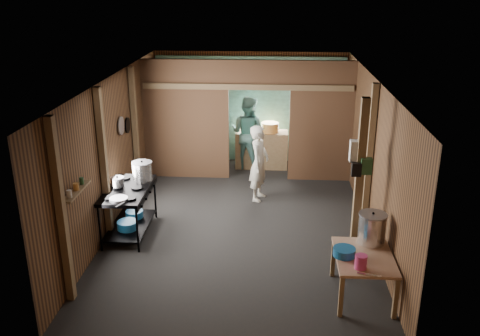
# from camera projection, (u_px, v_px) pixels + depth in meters

# --- Properties ---
(floor) EXTENTS (4.50, 7.00, 0.00)m
(floor) POSITION_uv_depth(u_px,v_px,m) (241.00, 221.00, 9.52)
(floor) COLOR black
(floor) RESTS_ON ground
(ceiling) EXTENTS (4.50, 7.00, 0.00)m
(ceiling) POSITION_uv_depth(u_px,v_px,m) (241.00, 79.00, 8.63)
(ceiling) COLOR #292929
(ceiling) RESTS_ON ground
(wall_back) EXTENTS (4.50, 0.00, 2.60)m
(wall_back) POSITION_uv_depth(u_px,v_px,m) (250.00, 107.00, 12.35)
(wall_back) COLOR brown
(wall_back) RESTS_ON ground
(wall_front) EXTENTS (4.50, 0.00, 2.60)m
(wall_front) POSITION_uv_depth(u_px,v_px,m) (221.00, 252.00, 5.79)
(wall_front) COLOR brown
(wall_front) RESTS_ON ground
(wall_left) EXTENTS (0.00, 7.00, 2.60)m
(wall_left) POSITION_uv_depth(u_px,v_px,m) (114.00, 151.00, 9.21)
(wall_left) COLOR brown
(wall_left) RESTS_ON ground
(wall_right) EXTENTS (0.00, 7.00, 2.60)m
(wall_right) POSITION_uv_depth(u_px,v_px,m) (371.00, 156.00, 8.93)
(wall_right) COLOR brown
(wall_right) RESTS_ON ground
(partition_left) EXTENTS (1.85, 0.10, 2.60)m
(partition_left) POSITION_uv_depth(u_px,v_px,m) (186.00, 120.00, 11.21)
(partition_left) COLOR #53331E
(partition_left) RESTS_ON floor
(partition_right) EXTENTS (1.35, 0.10, 2.60)m
(partition_right) POSITION_uv_depth(u_px,v_px,m) (321.00, 122.00, 11.04)
(partition_right) COLOR #53331E
(partition_right) RESTS_ON floor
(partition_header) EXTENTS (1.30, 0.10, 0.60)m
(partition_header) POSITION_uv_depth(u_px,v_px,m) (260.00, 74.00, 10.78)
(partition_header) COLOR #53331E
(partition_header) RESTS_ON wall_back
(turquoise_panel) EXTENTS (4.40, 0.06, 2.50)m
(turquoise_panel) POSITION_uv_depth(u_px,v_px,m) (250.00, 110.00, 12.31)
(turquoise_panel) COLOR #70C5C1
(turquoise_panel) RESTS_ON wall_back
(back_counter) EXTENTS (1.20, 0.50, 0.85)m
(back_counter) POSITION_uv_depth(u_px,v_px,m) (262.00, 149.00, 12.12)
(back_counter) COLOR olive
(back_counter) RESTS_ON floor
(wall_clock) EXTENTS (0.20, 0.03, 0.20)m
(wall_clock) POSITION_uv_depth(u_px,v_px,m) (261.00, 83.00, 12.04)
(wall_clock) COLOR silver
(wall_clock) RESTS_ON wall_back
(post_left_a) EXTENTS (0.10, 0.12, 2.60)m
(post_left_a) POSITION_uv_depth(u_px,v_px,m) (61.00, 213.00, 6.77)
(post_left_a) COLOR olive
(post_left_a) RESTS_ON floor
(post_left_b) EXTENTS (0.10, 0.12, 2.60)m
(post_left_b) POSITION_uv_depth(u_px,v_px,m) (104.00, 166.00, 8.45)
(post_left_b) COLOR olive
(post_left_b) RESTS_ON floor
(post_left_c) EXTENTS (0.10, 0.12, 2.60)m
(post_left_c) POSITION_uv_depth(u_px,v_px,m) (135.00, 132.00, 10.33)
(post_left_c) COLOR olive
(post_left_c) RESTS_ON floor
(post_right) EXTENTS (0.10, 0.12, 2.60)m
(post_right) POSITION_uv_depth(u_px,v_px,m) (369.00, 160.00, 8.75)
(post_right) COLOR olive
(post_right) RESTS_ON floor
(post_free) EXTENTS (0.12, 0.12, 2.60)m
(post_free) POSITION_uv_depth(u_px,v_px,m) (359.00, 183.00, 7.74)
(post_free) COLOR olive
(post_free) RESTS_ON floor
(cross_beam) EXTENTS (4.40, 0.12, 0.12)m
(cross_beam) POSITION_uv_depth(u_px,v_px,m) (247.00, 87.00, 10.83)
(cross_beam) COLOR olive
(cross_beam) RESTS_ON wall_left
(pan_lid_big) EXTENTS (0.03, 0.34, 0.34)m
(pan_lid_big) POSITION_uv_depth(u_px,v_px,m) (121.00, 126.00, 9.46)
(pan_lid_big) COLOR gray
(pan_lid_big) RESTS_ON wall_left
(pan_lid_small) EXTENTS (0.03, 0.30, 0.30)m
(pan_lid_small) POSITION_uv_depth(u_px,v_px,m) (127.00, 125.00, 9.87)
(pan_lid_small) COLOR black
(pan_lid_small) RESTS_ON wall_left
(wall_shelf) EXTENTS (0.14, 0.80, 0.03)m
(wall_shelf) POSITION_uv_depth(u_px,v_px,m) (76.00, 191.00, 7.20)
(wall_shelf) COLOR olive
(wall_shelf) RESTS_ON wall_left
(jar_white) EXTENTS (0.07, 0.07, 0.10)m
(jar_white) POSITION_uv_depth(u_px,v_px,m) (69.00, 194.00, 6.94)
(jar_white) COLOR silver
(jar_white) RESTS_ON wall_shelf
(jar_yellow) EXTENTS (0.08, 0.08, 0.10)m
(jar_yellow) POSITION_uv_depth(u_px,v_px,m) (76.00, 187.00, 7.18)
(jar_yellow) COLOR gold
(jar_yellow) RESTS_ON wall_shelf
(jar_green) EXTENTS (0.06, 0.06, 0.10)m
(jar_green) POSITION_uv_depth(u_px,v_px,m) (82.00, 181.00, 7.38)
(jar_green) COLOR #26532D
(jar_green) RESTS_ON wall_shelf
(bag_white) EXTENTS (0.22, 0.15, 0.32)m
(bag_white) POSITION_uv_depth(u_px,v_px,m) (357.00, 151.00, 7.65)
(bag_white) COLOR silver
(bag_white) RESTS_ON post_free
(bag_green) EXTENTS (0.16, 0.12, 0.24)m
(bag_green) POSITION_uv_depth(u_px,v_px,m) (366.00, 166.00, 7.58)
(bag_green) COLOR #26532D
(bag_green) RESTS_ON post_free
(bag_black) EXTENTS (0.14, 0.10, 0.20)m
(bag_black) POSITION_uv_depth(u_px,v_px,m) (356.00, 169.00, 7.58)
(bag_black) COLOR black
(bag_black) RESTS_ON post_free
(gas_range) EXTENTS (0.73, 1.42, 0.84)m
(gas_range) POSITION_uv_depth(u_px,v_px,m) (129.00, 211.00, 8.91)
(gas_range) COLOR black
(gas_range) RESTS_ON floor
(prep_table) EXTENTS (0.78, 1.07, 0.63)m
(prep_table) POSITION_uv_depth(u_px,v_px,m) (362.00, 276.00, 7.16)
(prep_table) COLOR tan
(prep_table) RESTS_ON floor
(stove_pot_large) EXTENTS (0.38, 0.38, 0.36)m
(stove_pot_large) POSITION_uv_depth(u_px,v_px,m) (142.00, 172.00, 9.08)
(stove_pot_large) COLOR silver
(stove_pot_large) RESTS_ON gas_range
(stove_pot_med) EXTENTS (0.26, 0.26, 0.20)m
(stove_pot_med) POSITION_uv_depth(u_px,v_px,m) (118.00, 183.00, 8.78)
(stove_pot_med) COLOR silver
(stove_pot_med) RESTS_ON gas_range
(frying_pan) EXTENTS (0.47, 0.59, 0.07)m
(frying_pan) POSITION_uv_depth(u_px,v_px,m) (119.00, 199.00, 8.28)
(frying_pan) COLOR gray
(frying_pan) RESTS_ON gas_range
(blue_tub_front) EXTENTS (0.34, 0.34, 0.14)m
(blue_tub_front) POSITION_uv_depth(u_px,v_px,m) (127.00, 225.00, 8.82)
(blue_tub_front) COLOR #185A91
(blue_tub_front) RESTS_ON gas_range
(blue_tub_back) EXTENTS (0.31, 0.31, 0.12)m
(blue_tub_back) POSITION_uv_depth(u_px,v_px,m) (134.00, 214.00, 9.25)
(blue_tub_back) COLOR #185A91
(blue_tub_back) RESTS_ON gas_range
(stock_pot) EXTENTS (0.43, 0.43, 0.47)m
(stock_pot) POSITION_uv_depth(u_px,v_px,m) (372.00, 229.00, 7.33)
(stock_pot) COLOR silver
(stock_pot) RESTS_ON prep_table
(wash_basin) EXTENTS (0.33, 0.33, 0.11)m
(wash_basin) POSITION_uv_depth(u_px,v_px,m) (344.00, 252.00, 7.04)
(wash_basin) COLOR #185A91
(wash_basin) RESTS_ON prep_table
(pink_bucket) EXTENTS (0.19, 0.19, 0.19)m
(pink_bucket) POSITION_uv_depth(u_px,v_px,m) (361.00, 262.00, 6.71)
(pink_bucket) COLOR #C73879
(pink_bucket) RESTS_ON prep_table
(knife) EXTENTS (0.30, 0.11, 0.01)m
(knife) POSITION_uv_depth(u_px,v_px,m) (369.00, 275.00, 6.59)
(knife) COLOR silver
(knife) RESTS_ON prep_table
(yellow_tub) EXTENTS (0.40, 0.40, 0.22)m
(yellow_tub) POSITION_uv_depth(u_px,v_px,m) (270.00, 127.00, 11.92)
(yellow_tub) COLOR gold
(yellow_tub) RESTS_ON back_counter
(cook) EXTENTS (0.49, 0.63, 1.52)m
(cook) POSITION_uv_depth(u_px,v_px,m) (259.00, 163.00, 10.21)
(cook) COLOR silver
(cook) RESTS_ON floor
(worker_back) EXTENTS (1.02, 0.93, 1.69)m
(worker_back) POSITION_uv_depth(u_px,v_px,m) (248.00, 133.00, 11.90)
(worker_back) COLOR #5A938A
(worker_back) RESTS_ON floor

